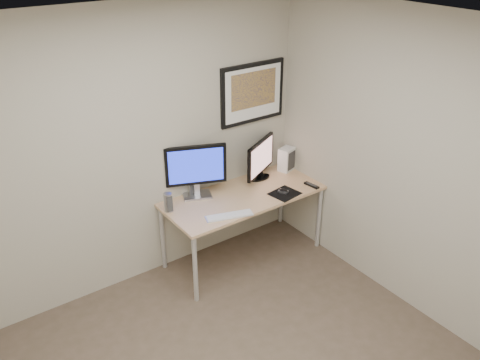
% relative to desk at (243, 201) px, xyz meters
% --- Properties ---
extents(room, '(3.60, 3.60, 3.60)m').
position_rel_desk_xyz_m(room, '(-1.00, -0.90, 0.98)').
color(room, white).
rests_on(room, ground).
extents(desk, '(1.60, 0.70, 0.73)m').
position_rel_desk_xyz_m(desk, '(0.00, 0.00, 0.00)').
color(desk, '#AA8152').
rests_on(desk, floor).
extents(framed_art, '(0.75, 0.04, 0.60)m').
position_rel_desk_xyz_m(framed_art, '(0.35, 0.33, 0.96)').
color(framed_art, black).
rests_on(framed_art, room).
extents(monitor_large, '(0.56, 0.28, 0.54)m').
position_rel_desk_xyz_m(monitor_large, '(-0.38, 0.24, 0.36)').
color(monitor_large, '#A5A5AA').
rests_on(monitor_large, desk).
extents(monitor_tv, '(0.50, 0.28, 0.43)m').
position_rel_desk_xyz_m(monitor_tv, '(0.35, 0.19, 0.30)').
color(monitor_tv, black).
rests_on(monitor_tv, desk).
extents(speaker_left, '(0.08, 0.08, 0.19)m').
position_rel_desk_xyz_m(speaker_left, '(-0.75, 0.15, 0.16)').
color(speaker_left, '#A5A5AA').
rests_on(speaker_left, desk).
extents(speaker_right, '(0.09, 0.09, 0.17)m').
position_rel_desk_xyz_m(speaker_right, '(-0.40, 0.31, 0.15)').
color(speaker_right, '#A5A5AA').
rests_on(speaker_right, desk).
extents(keyboard, '(0.46, 0.25, 0.02)m').
position_rel_desk_xyz_m(keyboard, '(-0.35, -0.25, 0.07)').
color(keyboard, silver).
rests_on(keyboard, desk).
extents(mousepad, '(0.30, 0.28, 0.00)m').
position_rel_desk_xyz_m(mousepad, '(0.35, -0.22, 0.07)').
color(mousepad, black).
rests_on(mousepad, desk).
extents(mouse, '(0.09, 0.11, 0.03)m').
position_rel_desk_xyz_m(mouse, '(0.35, -0.19, 0.09)').
color(mouse, black).
rests_on(mouse, mousepad).
extents(remote, '(0.07, 0.18, 0.02)m').
position_rel_desk_xyz_m(remote, '(0.67, -0.25, 0.08)').
color(remote, black).
rests_on(remote, desk).
extents(fan_unit, '(0.20, 0.17, 0.26)m').
position_rel_desk_xyz_m(fan_unit, '(0.71, 0.19, 0.19)').
color(fan_unit, silver).
rests_on(fan_unit, desk).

